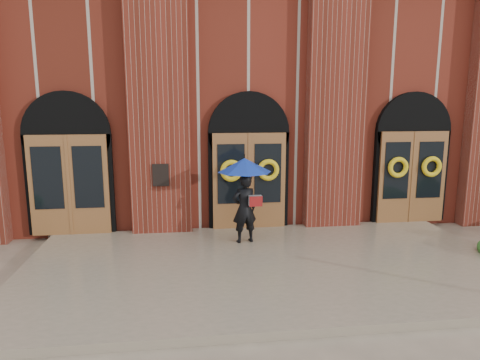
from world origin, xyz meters
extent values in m
plane|color=gray|center=(0.00, 0.00, 0.00)|extent=(90.00, 90.00, 0.00)
cube|color=gray|center=(0.00, 0.15, 0.07)|extent=(10.00, 5.30, 0.15)
cube|color=maroon|center=(0.00, 8.90, 3.50)|extent=(16.00, 12.00, 7.00)
cube|color=black|center=(-2.25, 2.47, 1.65)|extent=(0.40, 0.05, 0.55)
cube|color=maroon|center=(-2.25, 2.73, 3.50)|extent=(1.50, 0.45, 7.00)
cube|color=maroon|center=(2.25, 2.73, 3.50)|extent=(1.50, 0.45, 7.00)
cube|color=brown|center=(-4.50, 2.71, 1.40)|extent=(1.90, 0.10, 2.50)
cylinder|color=black|center=(-4.50, 2.85, 2.65)|extent=(2.10, 0.22, 2.10)
cube|color=brown|center=(0.00, 2.71, 1.40)|extent=(1.90, 0.10, 2.50)
cylinder|color=black|center=(0.00, 2.85, 2.65)|extent=(2.10, 0.22, 2.10)
cube|color=brown|center=(4.50, 2.71, 1.40)|extent=(1.90, 0.10, 2.50)
cylinder|color=black|center=(4.50, 2.85, 2.65)|extent=(2.10, 0.22, 2.10)
torus|color=yellow|center=(-0.48, 2.59, 1.70)|extent=(0.57, 0.13, 0.57)
torus|color=yellow|center=(0.48, 2.59, 1.70)|extent=(0.57, 0.13, 0.57)
torus|color=yellow|center=(4.02, 2.59, 1.70)|extent=(0.57, 0.13, 0.57)
torus|color=yellow|center=(4.98, 2.59, 1.70)|extent=(0.57, 0.13, 0.57)
imported|color=black|center=(-0.28, 1.55, 0.96)|extent=(0.66, 0.50, 1.63)
cone|color=#1535A9|center=(-0.28, 1.55, 2.00)|extent=(1.49, 1.49, 0.33)
cylinder|color=black|center=(-0.23, 1.50, 1.56)|extent=(0.02, 0.02, 0.55)
cube|color=#ABAEB0|center=(-0.05, 1.42, 1.18)|extent=(0.33, 0.21, 0.24)
cube|color=maroon|center=(-0.05, 1.34, 1.18)|extent=(0.30, 0.08, 0.24)
camera|label=1|loc=(-1.62, -8.10, 3.46)|focal=32.00mm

